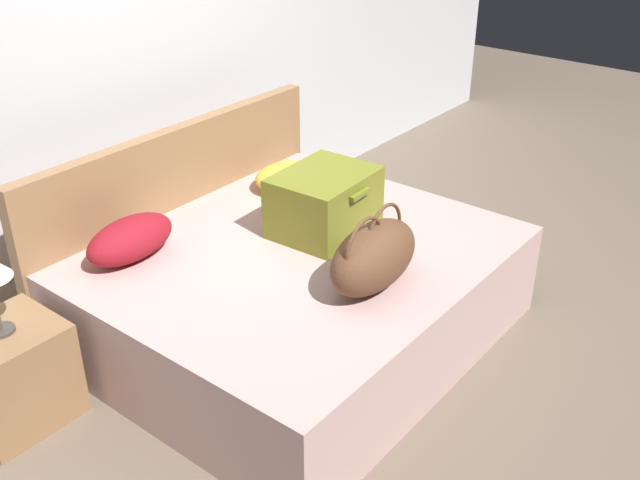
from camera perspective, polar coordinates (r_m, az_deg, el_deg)
name	(u,v)px	position (r m, az deg, el deg)	size (l,w,h in m)	color
ground_plane	(364,364)	(3.68, 3.42, -9.47)	(12.00, 12.00, 0.00)	#6B5B4C
back_wall	(115,44)	(4.18, -15.40, 14.24)	(8.00, 0.10, 2.60)	silver
bed	(301,294)	(3.73, -1.48, -4.13)	(1.93, 1.64, 0.50)	#BC9993
headboard	(180,208)	(4.17, -10.67, 2.41)	(1.97, 0.08, 0.92)	olive
hard_case_large	(324,201)	(3.72, 0.32, 2.98)	(0.52, 0.44, 0.31)	olive
duffel_bag	(374,256)	(3.26, 4.14, -1.22)	(0.55, 0.30, 0.37)	brown
pillow_near_headboard	(130,239)	(3.61, -14.31, 0.07)	(0.47, 0.25, 0.20)	maroon
pillow_center_head	(287,176)	(4.23, -2.57, 4.88)	(0.39, 0.31, 0.14)	gold
nightstand	(12,375)	(3.50, -22.49, -9.56)	(0.44, 0.40, 0.46)	olive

